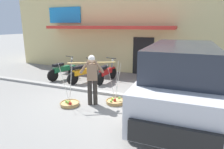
{
  "coord_description": "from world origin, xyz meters",
  "views": [
    {
      "loc": [
        3.16,
        -5.81,
        2.64
      ],
      "look_at": [
        0.5,
        0.6,
        0.85
      ],
      "focal_mm": 31.06,
      "sensor_mm": 36.0,
      "label": 1
    }
  ],
  "objects_px": {
    "fruit_basket_right_side": "(70,103)",
    "parked_truck": "(180,79)",
    "motorcycle_second_in_row": "(83,73)",
    "motorcycle_third_in_row": "(106,73)",
    "fruit_vendor": "(92,77)",
    "motorcycle_nearest_shop": "(63,70)",
    "fruit_basket_left_side": "(115,101)"
  },
  "relations": [
    {
      "from": "motorcycle_third_in_row",
      "to": "parked_truck",
      "type": "height_order",
      "value": "parked_truck"
    },
    {
      "from": "motorcycle_nearest_shop",
      "to": "motorcycle_third_in_row",
      "type": "relative_size",
      "value": 0.97
    },
    {
      "from": "fruit_basket_right_side",
      "to": "motorcycle_nearest_shop",
      "type": "bearing_deg",
      "value": 129.85
    },
    {
      "from": "fruit_vendor",
      "to": "motorcycle_nearest_shop",
      "type": "xyz_separation_m",
      "value": [
        -2.91,
        2.3,
        -0.52
      ]
    },
    {
      "from": "fruit_basket_left_side",
      "to": "parked_truck",
      "type": "bearing_deg",
      "value": -3.38
    },
    {
      "from": "fruit_basket_left_side",
      "to": "motorcycle_third_in_row",
      "type": "xyz_separation_m",
      "value": [
        -1.34,
        2.26,
        0.38
      ]
    },
    {
      "from": "motorcycle_third_in_row",
      "to": "parked_truck",
      "type": "xyz_separation_m",
      "value": [
        3.4,
        -2.38,
        0.68
      ]
    },
    {
      "from": "fruit_vendor",
      "to": "parked_truck",
      "type": "xyz_separation_m",
      "value": [
        2.73,
        0.26,
        0.15
      ]
    },
    {
      "from": "motorcycle_second_in_row",
      "to": "fruit_basket_right_side",
      "type": "bearing_deg",
      "value": -68.44
    },
    {
      "from": "motorcycle_nearest_shop",
      "to": "parked_truck",
      "type": "height_order",
      "value": "parked_truck"
    },
    {
      "from": "motorcycle_nearest_shop",
      "to": "parked_truck",
      "type": "relative_size",
      "value": 0.37
    },
    {
      "from": "fruit_basket_right_side",
      "to": "parked_truck",
      "type": "height_order",
      "value": "parked_truck"
    },
    {
      "from": "motorcycle_second_in_row",
      "to": "motorcycle_third_in_row",
      "type": "bearing_deg",
      "value": 24.62
    },
    {
      "from": "motorcycle_nearest_shop",
      "to": "parked_truck",
      "type": "bearing_deg",
      "value": -19.86
    },
    {
      "from": "fruit_basket_left_side",
      "to": "fruit_basket_right_side",
      "type": "distance_m",
      "value": 1.55
    },
    {
      "from": "motorcycle_third_in_row",
      "to": "parked_truck",
      "type": "distance_m",
      "value": 4.21
    },
    {
      "from": "parked_truck",
      "to": "fruit_vendor",
      "type": "bearing_deg",
      "value": -174.57
    },
    {
      "from": "fruit_basket_left_side",
      "to": "motorcycle_second_in_row",
      "type": "height_order",
      "value": "fruit_basket_left_side"
    },
    {
      "from": "motorcycle_second_in_row",
      "to": "parked_truck",
      "type": "relative_size",
      "value": 0.36
    },
    {
      "from": "fruit_vendor",
      "to": "parked_truck",
      "type": "bearing_deg",
      "value": 5.43
    },
    {
      "from": "fruit_basket_right_side",
      "to": "motorcycle_second_in_row",
      "type": "distance_m",
      "value": 2.78
    },
    {
      "from": "fruit_vendor",
      "to": "motorcycle_second_in_row",
      "type": "bearing_deg",
      "value": 127.74
    },
    {
      "from": "fruit_basket_left_side",
      "to": "motorcycle_third_in_row",
      "type": "distance_m",
      "value": 2.66
    },
    {
      "from": "motorcycle_nearest_shop",
      "to": "motorcycle_third_in_row",
      "type": "height_order",
      "value": "same"
    },
    {
      "from": "fruit_basket_right_side",
      "to": "motorcycle_third_in_row",
      "type": "bearing_deg",
      "value": 89.95
    },
    {
      "from": "fruit_basket_right_side",
      "to": "parked_truck",
      "type": "relative_size",
      "value": 0.3
    },
    {
      "from": "fruit_basket_left_side",
      "to": "motorcycle_nearest_shop",
      "type": "distance_m",
      "value": 4.08
    },
    {
      "from": "fruit_basket_right_side",
      "to": "motorcycle_second_in_row",
      "type": "xyz_separation_m",
      "value": [
        -1.01,
        2.56,
        0.38
      ]
    },
    {
      "from": "motorcycle_second_in_row",
      "to": "motorcycle_nearest_shop",
      "type": "bearing_deg",
      "value": 174.43
    },
    {
      "from": "fruit_basket_left_side",
      "to": "motorcycle_nearest_shop",
      "type": "xyz_separation_m",
      "value": [
        -3.59,
        1.92,
        0.38
      ]
    },
    {
      "from": "fruit_basket_right_side",
      "to": "parked_truck",
      "type": "bearing_deg",
      "value": 10.74
    },
    {
      "from": "parked_truck",
      "to": "fruit_basket_left_side",
      "type": "bearing_deg",
      "value": 176.62
    }
  ]
}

